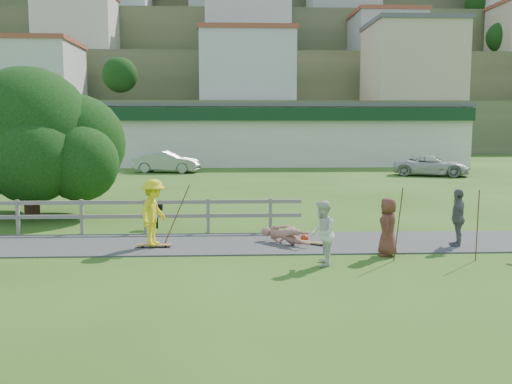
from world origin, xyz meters
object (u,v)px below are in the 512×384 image
spectator_b (458,218)px  car_white (432,166)px  bbq (157,216)px  skater_rider (154,216)px  car_silver (167,162)px  skater_fallen (285,235)px  spectator_a (322,233)px  tree (30,157)px  spectator_c (388,227)px

spectator_b → car_white: 22.89m
spectator_b → bbq: size_ratio=2.06×
skater_rider → car_silver: size_ratio=0.40×
car_silver → skater_fallen: bearing=-156.0°
spectator_b → car_silver: (-10.94, 25.11, -0.07)m
skater_rider → spectator_a: skater_rider is taller
bbq → tree: bearing=152.2°
bbq → spectator_a: bearing=-46.8°
spectator_b → spectator_c: bearing=-52.4°
car_silver → bbq: bearing=-164.5°
skater_fallen → spectator_a: size_ratio=1.01×
spectator_a → spectator_c: size_ratio=1.05×
skater_rider → spectator_c: 6.40m
skater_rider → tree: bearing=60.5°
spectator_b → bbq: 9.47m
spectator_a → spectator_b: 4.63m
spectator_b → car_silver: bearing=-142.4°
skater_rider → car_white: (15.60, 21.63, -0.25)m
spectator_b → skater_rider: bearing=-77.0°
spectator_a → spectator_b: (4.18, 1.98, 0.02)m
spectator_c → tree: (-11.67, 7.07, 1.46)m
skater_fallen → car_silver: car_silver is taller
skater_fallen → spectator_c: bearing=-73.8°
tree → spectator_c: bearing=-31.2°
spectator_a → car_white: 26.28m
skater_fallen → tree: tree is taller
spectator_a → tree: bearing=-118.9°
spectator_a → car_white: (11.21, 23.77, -0.13)m
spectator_a → tree: (-9.76, 8.06, 1.42)m
skater_fallen → spectator_a: spectator_a is taller
bbq → skater_fallen: bearing=-33.8°
skater_rider → car_white: bearing=-17.6°
skater_fallen → car_white: 24.44m
skater_fallen → bbq: 4.93m
skater_fallen → car_silver: size_ratio=0.36×
car_silver → tree: bearing=-178.8°
skater_rider → tree: 8.10m
skater_rider → spectator_c: (6.30, -1.15, -0.15)m
car_silver → spectator_a: bearing=-155.9°
skater_fallen → car_silver: bearing=58.9°
skater_fallen → car_white: bearing=16.0°
bbq → spectator_c: bearing=-31.4°
skater_rider → bbq: bearing=24.0°
skater_rider → spectator_a: bearing=-97.8°
spectator_b → car_silver: size_ratio=0.36×
spectator_a → skater_rider: bearing=-105.3°
spectator_b → car_white: (7.03, 21.79, -0.15)m
car_silver → bbq: (2.05, -21.84, -0.36)m
tree → spectator_a: bearing=-39.6°
car_silver → spectator_b: bearing=-146.3°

